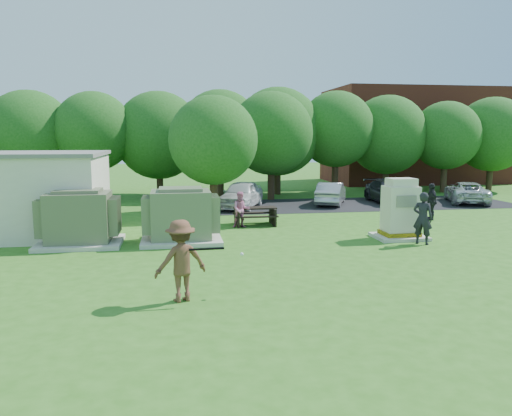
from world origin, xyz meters
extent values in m
plane|color=#2D6619|center=(0.00, 0.00, 0.00)|extent=(120.00, 120.00, 0.00)
cube|color=maroon|center=(18.00, 27.00, 4.00)|extent=(15.00, 8.00, 8.00)
cube|color=#232326|center=(7.00, 13.50, 0.01)|extent=(20.00, 6.00, 0.01)
cube|color=beige|center=(-6.50, 4.50, 0.07)|extent=(3.00, 2.40, 0.15)
cube|color=#5B6246|center=(-6.50, 4.50, 1.05)|extent=(2.20, 1.80, 1.80)
cube|color=#5B6246|center=(-6.50, 4.50, 2.01)|extent=(1.60, 1.30, 0.12)
cube|color=#5B6246|center=(-7.77, 4.50, 1.07)|extent=(0.32, 1.50, 1.35)
cube|color=#5B6246|center=(-5.23, 4.50, 1.07)|extent=(0.32, 1.50, 1.35)
cube|color=beige|center=(-2.80, 4.50, 0.07)|extent=(3.00, 2.40, 0.15)
cube|color=#626D4C|center=(-2.80, 4.50, 1.05)|extent=(2.20, 1.80, 1.80)
cube|color=#626D4C|center=(-2.80, 4.50, 2.01)|extent=(1.60, 1.30, 0.12)
cube|color=#626D4C|center=(-4.07, 4.50, 1.07)|extent=(0.32, 1.50, 1.35)
cube|color=#626D4C|center=(-1.53, 4.50, 1.07)|extent=(0.32, 1.50, 1.35)
cube|color=beige|center=(5.67, 3.72, 0.07)|extent=(1.95, 1.59, 0.13)
cube|color=yellow|center=(5.67, 3.72, 0.21)|extent=(1.37, 1.11, 0.16)
cube|color=beige|center=(5.67, 3.72, 1.18)|extent=(1.24, 0.97, 1.77)
cube|color=beige|center=(5.67, 3.72, 2.22)|extent=(1.02, 0.80, 0.31)
cube|color=gray|center=(5.67, 3.21, 1.53)|extent=(0.80, 0.04, 0.44)
cube|color=black|center=(0.53, 7.59, 0.78)|extent=(1.90, 0.74, 0.06)
cube|color=black|center=(0.53, 8.17, 0.46)|extent=(1.90, 0.26, 0.05)
cube|color=black|center=(0.53, 7.01, 0.46)|extent=(1.90, 0.26, 0.05)
cube|color=black|center=(-0.29, 7.59, 0.39)|extent=(0.08, 1.42, 0.78)
cube|color=black|center=(1.36, 7.59, 0.39)|extent=(0.08, 1.42, 0.78)
imported|color=brown|center=(-2.90, -2.49, 1.00)|extent=(1.47, 1.13, 2.00)
imported|color=black|center=(6.03, 2.59, 0.98)|extent=(0.85, 0.82, 1.96)
imported|color=#CF6D99|center=(-0.17, 7.04, 0.79)|extent=(0.78, 0.61, 1.59)
imported|color=black|center=(9.09, 7.62, 0.89)|extent=(0.51, 1.07, 1.77)
imported|color=silver|center=(0.67, 13.20, 0.75)|extent=(3.34, 4.76, 1.51)
imported|color=#9F9FA4|center=(6.04, 13.64, 0.66)|extent=(2.90, 4.21, 1.31)
imported|color=black|center=(9.66, 13.68, 0.67)|extent=(2.04, 4.70, 1.35)
imported|color=silver|center=(14.37, 13.09, 0.63)|extent=(3.64, 5.00, 1.26)
cylinder|color=black|center=(-2.29, -2.69, 1.31)|extent=(0.85, 0.09, 0.06)
cylinder|color=maroon|center=(-2.77, -2.56, 1.31)|extent=(0.22, 0.07, 0.06)
sphere|color=white|center=(-1.38, -2.25, 1.05)|extent=(0.09, 0.09, 0.09)
cylinder|color=#47301E|center=(-12.00, 19.40, 1.20)|extent=(0.44, 0.44, 2.40)
sphere|color=#235B1C|center=(-12.00, 19.40, 4.08)|extent=(5.60, 5.60, 5.60)
cylinder|color=#47301E|center=(-8.00, 18.80, 1.40)|extent=(0.44, 0.44, 2.80)
sphere|color=#235B1C|center=(-8.00, 18.80, 4.30)|extent=(5.00, 5.00, 5.00)
cylinder|color=#47301E|center=(-4.00, 19.60, 1.15)|extent=(0.44, 0.44, 2.30)
sphere|color=#235B1C|center=(-4.00, 19.60, 4.04)|extent=(5.80, 5.80, 5.80)
cylinder|color=#47301E|center=(0.00, 18.70, 1.35)|extent=(0.44, 0.44, 2.70)
sphere|color=#235B1C|center=(0.00, 18.70, 4.32)|extent=(5.40, 5.40, 5.40)
cylinder|color=#47301E|center=(4.00, 19.30, 1.25)|extent=(0.44, 0.44, 2.50)
sphere|color=#235B1C|center=(4.00, 19.30, 4.30)|extent=(6.00, 6.00, 6.00)
cylinder|color=#47301E|center=(8.00, 18.90, 1.45)|extent=(0.44, 0.44, 2.90)
sphere|color=#235B1C|center=(8.00, 18.90, 4.46)|extent=(5.20, 5.20, 5.20)
cylinder|color=#47301E|center=(12.00, 19.50, 1.20)|extent=(0.44, 0.44, 2.40)
sphere|color=#235B1C|center=(12.00, 19.50, 4.08)|extent=(5.60, 5.60, 5.60)
cylinder|color=#47301E|center=(16.00, 18.60, 1.30)|extent=(0.44, 0.44, 2.60)
sphere|color=#235B1C|center=(16.00, 18.60, 4.04)|extent=(4.80, 4.80, 4.80)
cylinder|color=#47301E|center=(20.00, 19.20, 1.25)|extent=(0.44, 0.44, 2.50)
sphere|color=#235B1C|center=(20.00, 19.20, 4.12)|extent=(5.40, 5.40, 5.40)
cylinder|color=#47301E|center=(-1.00, 11.50, 1.20)|extent=(0.44, 0.44, 2.40)
sphere|color=#235B1C|center=(-1.00, 11.50, 3.78)|extent=(4.60, 4.60, 4.60)
cylinder|color=#47301E|center=(3.00, 16.50, 1.30)|extent=(0.44, 0.44, 2.60)
sphere|color=#235B1C|center=(3.00, 16.50, 4.16)|extent=(5.20, 5.20, 5.20)
camera|label=1|loc=(-3.00, -14.38, 3.99)|focal=35.00mm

